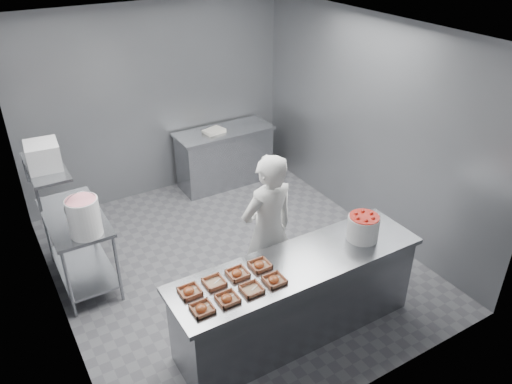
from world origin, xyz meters
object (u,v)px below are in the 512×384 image
Objects in this scene: tray_0 at (202,308)px; tray_6 at (237,273)px; tray_2 at (252,289)px; tray_5 at (214,282)px; prep_table at (78,239)px; tray_1 at (227,298)px; worker at (268,232)px; appliance at (43,156)px; strawberry_tub at (363,227)px; service_counter at (297,297)px; tray_7 at (260,265)px; tray_3 at (274,280)px; glaze_bucket at (84,216)px; tray_4 at (189,291)px; back_counter at (225,157)px.

tray_0 is 1.00× the size of tray_6.
tray_2 is 0.35m from tray_5.
prep_table is at bearing 113.99° from tray_5.
tray_2 is (0.24, 0.00, -0.00)m from tray_1.
tray_1 reaches higher than prep_table.
worker is 2.39m from appliance.
strawberry_tub reaches higher than tray_2.
strawberry_tub is (0.78, -0.01, 0.59)m from service_counter.
tray_7 is at bearing 46.85° from tray_2.
tray_1 and tray_3 have the same top height.
tray_7 is at bearing 19.35° from tray_0.
prep_table is at bearing 111.27° from tray_1.
tray_1 is 1.13m from worker.
glaze_bucket is 0.72m from appliance.
strawberry_tub is (1.86, -0.14, 0.12)m from tray_4.
tray_0 reaches higher than back_counter.
tray_7 is 0.61m from worker.
service_counter is 2.90m from appliance.
service_counter is 13.88× the size of tray_7.
tray_6 is (0.24, -0.00, 0.00)m from tray_5.
tray_0 is 0.37× the size of glaze_bucket.
back_counter is 8.01× the size of tray_1.
tray_2 is 1.00× the size of tray_6.
tray_0 reaches higher than tray_5.
glaze_bucket is (-0.53, 1.64, 0.19)m from tray_0.
worker is at bearing -108.26° from back_counter.
tray_6 is at bearing 46.49° from tray_1.
tray_3 is at bearing -49.01° from appliance.
worker reaches higher than glaze_bucket.
tray_6 is at bearing -60.11° from prep_table.
appliance is at bearing 125.96° from tray_3.
tray_7 is (0.72, 0.25, 0.00)m from tray_0.
tray_4 is at bearing 180.00° from tray_7.
worker reaches higher than tray_5.
tray_3 is 1.00× the size of tray_7.
tray_2 is at bearing -58.25° from glaze_bucket.
appliance reaches higher than strawberry_tub.
appliance reaches higher than tray_7.
strawberry_tub is 0.90× the size of appliance.
back_counter is 3.29m from appliance.
service_counter is 0.61m from tray_3.
tray_6 is 1.00× the size of tray_7.
worker is (0.03, 0.60, 0.43)m from service_counter.
tray_6 is 0.79m from worker.
service_counter is 1.46× the size of worker.
tray_3 is at bearing 0.00° from tray_1.
service_counter is 1.73× the size of back_counter.
appliance is (-2.72, -1.37, 1.25)m from back_counter.
tray_3 reaches higher than back_counter.
tray_5 is 0.53× the size of appliance.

